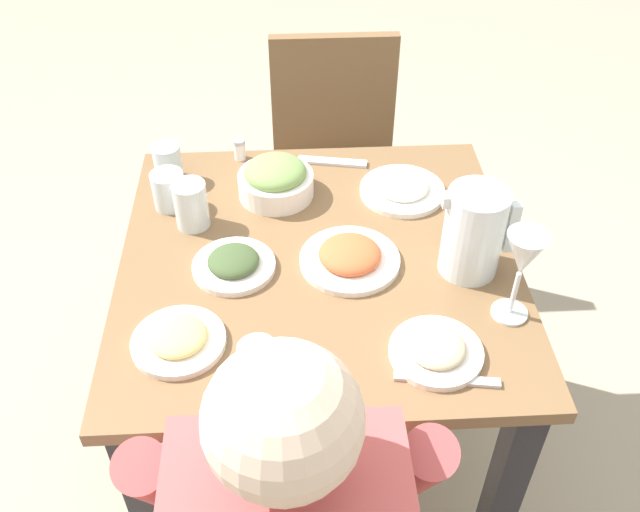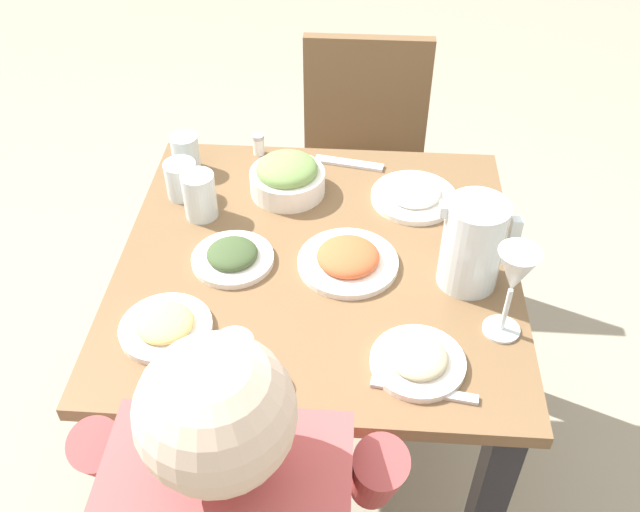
% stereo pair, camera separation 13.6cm
% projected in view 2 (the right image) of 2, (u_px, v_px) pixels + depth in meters
% --- Properties ---
extents(ground_plane, '(8.00, 8.00, 0.00)m').
position_uv_depth(ground_plane, '(318.00, 457.00, 1.97)').
color(ground_plane, '#9E937F').
extents(dining_table, '(0.83, 0.83, 0.75)m').
position_uv_depth(dining_table, '(318.00, 305.00, 1.56)').
color(dining_table, brown).
rests_on(dining_table, ground_plane).
extents(chair_far, '(0.40, 0.40, 0.86)m').
position_uv_depth(chair_far, '(363.00, 166.00, 2.19)').
color(chair_far, brown).
rests_on(chair_far, ground_plane).
extents(water_pitcher, '(0.16, 0.12, 0.19)m').
position_uv_depth(water_pitcher, '(473.00, 244.00, 1.36)').
color(water_pitcher, silver).
rests_on(water_pitcher, dining_table).
extents(salad_bowl, '(0.17, 0.17, 0.09)m').
position_uv_depth(salad_bowl, '(287.00, 177.00, 1.61)').
color(salad_bowl, white).
rests_on(salad_bowl, dining_table).
extents(plate_beans, '(0.17, 0.17, 0.04)m').
position_uv_depth(plate_beans, '(418.00, 360.00, 1.25)').
color(plate_beans, white).
rests_on(plate_beans, dining_table).
extents(plate_yoghurt, '(0.20, 0.20, 0.04)m').
position_uv_depth(plate_yoghurt, '(414.00, 195.00, 1.61)').
color(plate_yoghurt, white).
rests_on(plate_yoghurt, dining_table).
extents(plate_rice_curry, '(0.21, 0.21, 0.05)m').
position_uv_depth(plate_rice_curry, '(348.00, 259.00, 1.44)').
color(plate_rice_curry, white).
rests_on(plate_rice_curry, dining_table).
extents(plate_fries, '(0.17, 0.17, 0.04)m').
position_uv_depth(plate_fries, '(165.00, 326.00, 1.31)').
color(plate_fries, white).
rests_on(plate_fries, dining_table).
extents(plate_dolmas, '(0.17, 0.17, 0.04)m').
position_uv_depth(plate_dolmas, '(233.00, 256.00, 1.45)').
color(plate_dolmas, white).
rests_on(plate_dolmas, dining_table).
extents(water_glass_center, '(0.07, 0.07, 0.09)m').
position_uv_depth(water_glass_center, '(182.00, 179.00, 1.60)').
color(water_glass_center, silver).
rests_on(water_glass_center, dining_table).
extents(water_glass_near_right, '(0.07, 0.07, 0.11)m').
position_uv_depth(water_glass_near_right, '(200.00, 196.00, 1.54)').
color(water_glass_near_right, silver).
rests_on(water_glass_near_right, dining_table).
extents(water_glass_far_left, '(0.07, 0.07, 0.09)m').
position_uv_depth(water_glass_far_left, '(186.00, 153.00, 1.68)').
color(water_glass_far_left, silver).
rests_on(water_glass_far_left, dining_table).
extents(water_glass_near_left, '(0.07, 0.07, 0.09)m').
position_uv_depth(water_glass_near_left, '(236.00, 358.00, 1.21)').
color(water_glass_near_left, silver).
rests_on(water_glass_near_left, dining_table).
extents(wine_glass, '(0.08, 0.08, 0.20)m').
position_uv_depth(wine_glass, '(515.00, 275.00, 1.22)').
color(wine_glass, silver).
rests_on(wine_glass, dining_table).
extents(salt_shaker, '(0.03, 0.03, 0.05)m').
position_uv_depth(salt_shaker, '(258.00, 144.00, 1.74)').
color(salt_shaker, white).
rests_on(salt_shaker, dining_table).
extents(fork_near, '(0.17, 0.06, 0.01)m').
position_uv_depth(fork_near, '(349.00, 163.00, 1.72)').
color(fork_near, silver).
rests_on(fork_near, dining_table).
extents(knife_near, '(0.19, 0.05, 0.01)m').
position_uv_depth(knife_near, '(424.00, 391.00, 1.21)').
color(knife_near, silver).
rests_on(knife_near, dining_table).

